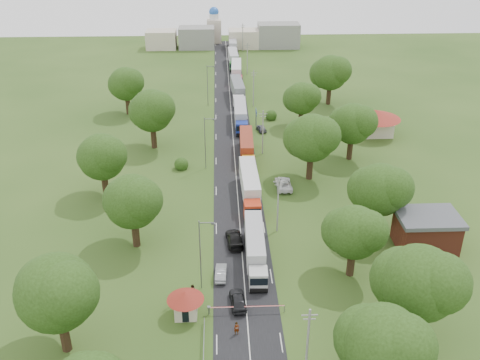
{
  "coord_description": "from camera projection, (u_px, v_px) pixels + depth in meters",
  "views": [
    {
      "loc": [
        -2.85,
        -74.45,
        43.33
      ],
      "look_at": [
        0.4,
        4.08,
        3.0
      ],
      "focal_mm": 40.0,
      "sensor_mm": 36.0,
      "label": 1
    }
  ],
  "objects": [
    {
      "name": "lamp_0",
      "position": [
        201.0,
        252.0,
        65.56
      ],
      "size": [
        2.03,
        0.22,
        10.0
      ],
      "color": "slate",
      "rests_on": "ground"
    },
    {
      "name": "truck_2",
      "position": [
        247.0,
        147.0,
        102.69
      ],
      "size": [
        2.74,
        14.22,
        3.94
      ],
      "color": "orange",
      "rests_on": "ground"
    },
    {
      "name": "truck_3",
      "position": [
        240.0,
        115.0,
        118.25
      ],
      "size": [
        2.78,
        15.09,
        4.18
      ],
      "color": "navy",
      "rests_on": "ground"
    },
    {
      "name": "tree_3",
      "position": [
        380.0,
        189.0,
        76.53
      ],
      "size": [
        8.8,
        8.8,
        11.07
      ],
      "color": "#382616",
      "rests_on": "ground"
    },
    {
      "name": "tree_9",
      "position": [
        57.0,
        291.0,
        55.23
      ],
      "size": [
        9.6,
        9.6,
        12.05
      ],
      "color": "#382616",
      "rests_on": "ground"
    },
    {
      "name": "road",
      "position": [
        235.0,
        156.0,
        103.85
      ],
      "size": [
        8.0,
        200.0,
        0.04
      ],
      "primitive_type": "cube",
      "color": "black",
      "rests_on": "ground"
    },
    {
      "name": "tree_5",
      "position": [
        352.0,
        123.0,
        99.72
      ],
      "size": [
        8.8,
        8.8,
        11.07
      ],
      "color": "#382616",
      "rests_on": "ground"
    },
    {
      "name": "pole_3",
      "position": [
        253.0,
        88.0,
        127.69
      ],
      "size": [
        1.6,
        0.24,
        9.0
      ],
      "color": "gray",
      "rests_on": "ground"
    },
    {
      "name": "tree_12",
      "position": [
        152.0,
        110.0,
        104.27
      ],
      "size": [
        9.6,
        9.6,
        12.05
      ],
      "color": "#382616",
      "rests_on": "ground"
    },
    {
      "name": "car_lane_front",
      "position": [
        238.0,
        300.0,
        64.79
      ],
      "size": [
        2.23,
        4.68,
        1.55
      ],
      "primitive_type": "imported",
      "rotation": [
        0.0,
        0.0,
        3.23
      ],
      "color": "black",
      "rests_on": "ground"
    },
    {
      "name": "tree_7",
      "position": [
        330.0,
        73.0,
        127.96
      ],
      "size": [
        9.6,
        9.6,
        12.05
      ],
      "color": "#382616",
      "rests_on": "ground"
    },
    {
      "name": "lamp_1",
      "position": [
        206.0,
        141.0,
        96.67
      ],
      "size": [
        2.03,
        0.22,
        10.0
      ],
      "color": "slate",
      "rests_on": "ground"
    },
    {
      "name": "truck_0",
      "position": [
        255.0,
        247.0,
        72.54
      ],
      "size": [
        2.66,
        14.24,
        3.94
      ],
      "color": "#BDBDBD",
      "rests_on": "ground"
    },
    {
      "name": "church",
      "position": [
        214.0,
        27.0,
        188.35
      ],
      "size": [
        5.0,
        5.0,
        12.3
      ],
      "color": "beige",
      "rests_on": "ground"
    },
    {
      "name": "tree_13",
      "position": [
        126.0,
        84.0,
        122.02
      ],
      "size": [
        8.8,
        8.8,
        11.07
      ],
      "color": "#382616",
      "rests_on": "ground"
    },
    {
      "name": "pole_1",
      "position": [
        278.0,
        204.0,
        77.91
      ],
      "size": [
        1.6,
        0.24,
        9.0
      ],
      "color": "gray",
      "rests_on": "ground"
    },
    {
      "name": "tree_1",
      "position": [
        419.0,
        282.0,
        56.63
      ],
      "size": [
        9.6,
        9.6,
        12.05
      ],
      "color": "#382616",
      "rests_on": "ground"
    },
    {
      "name": "truck_1",
      "position": [
        250.0,
        186.0,
        87.92
      ],
      "size": [
        2.97,
        15.67,
        4.34
      ],
      "color": "red",
      "rests_on": "ground"
    },
    {
      "name": "car_lane_rear",
      "position": [
        234.0,
        239.0,
        76.7
      ],
      "size": [
        2.68,
        5.62,
        1.58
      ],
      "primitive_type": "imported",
      "rotation": [
        0.0,
        0.0,
        3.23
      ],
      "color": "black",
      "rests_on": "ground"
    },
    {
      "name": "truck_5",
      "position": [
        237.0,
        72.0,
        148.77
      ],
      "size": [
        3.18,
        15.68,
        4.34
      ],
      "color": "#A61934",
      "rests_on": "ground"
    },
    {
      "name": "tree_10",
      "position": [
        132.0,
        201.0,
        73.47
      ],
      "size": [
        8.8,
        8.8,
        11.07
      ],
      "color": "#382616",
      "rests_on": "ground"
    },
    {
      "name": "truck_6",
      "position": [
        233.0,
        58.0,
        162.11
      ],
      "size": [
        2.97,
        14.94,
        4.13
      ],
      "color": "#246228",
      "rests_on": "ground"
    },
    {
      "name": "pole_5",
      "position": [
        243.0,
        37.0,
        177.47
      ],
      "size": [
        1.6,
        0.24,
        9.0
      ],
      "color": "gray",
      "rests_on": "ground"
    },
    {
      "name": "pole_2",
      "position": [
        263.0,
        132.0,
        102.8
      ],
      "size": [
        1.6,
        0.24,
        9.0
      ],
      "color": "gray",
      "rests_on": "ground"
    },
    {
      "name": "distant_town",
      "position": [
        228.0,
        37.0,
        182.28
      ],
      "size": [
        52.0,
        8.0,
        8.0
      ],
      "color": "gray",
      "rests_on": "ground"
    },
    {
      "name": "truck_7",
      "position": [
        233.0,
        46.0,
        177.19
      ],
      "size": [
        2.51,
        14.18,
        3.93
      ],
      "color": "#B0B0B0",
      "rests_on": "ground"
    },
    {
      "name": "car_verge_near",
      "position": [
        283.0,
        184.0,
        91.88
      ],
      "size": [
        2.7,
        5.72,
        1.58
      ],
      "primitive_type": "imported",
      "rotation": [
        0.0,
        0.0,
        3.16
      ],
      "color": "white",
      "rests_on": "ground"
    },
    {
      "name": "tree_2",
      "position": [
        354.0,
        232.0,
        67.7
      ],
      "size": [
        8.0,
        8.0,
        10.1
      ],
      "color": "#382616",
      "rests_on": "ground"
    },
    {
      "name": "house_cream",
      "position": [
        375.0,
        118.0,
        112.18
      ],
      "size": [
        10.08,
        10.08,
        5.8
      ],
      "color": "beige",
      "rests_on": "ground"
    },
    {
      "name": "tree_0",
      "position": [
        383.0,
        343.0,
        49.57
      ],
      "size": [
        8.8,
        8.8,
        11.07
      ],
      "color": "#382616",
      "rests_on": "ground"
    },
    {
      "name": "lamp_2",
      "position": [
        208.0,
        84.0,
        127.78
      ],
      "size": [
        2.03,
        0.22,
        10.0
      ],
      "color": "slate",
      "rests_on": "ground"
    },
    {
      "name": "info_sign",
      "position": [
        256.0,
        115.0,
        116.0
      ],
      "size": [
        0.12,
        3.1,
        4.1
      ],
      "color": "slate",
      "rests_on": "ground"
    },
    {
      "name": "pole_4",
      "position": [
        247.0,
        58.0,
        152.58
      ],
      "size": [
        1.6,
        0.24,
        9.0
      ],
      "color": "gray",
      "rests_on": "ground"
    },
    {
      "name": "truck_4",
      "position": [
        238.0,
        90.0,
        133.68
      ],
      "size": [
        3.37,
        15.64,
        4.32
      ],
      "color": "white",
      "rests_on": "ground"
    },
    {
      "name": "boom_barrier",
      "position": [
        235.0,
        308.0,
        63.39
      ],
      "size": [
        9.22,
        0.35,
        1.18
      ],
      "color": "slate",
      "rests_on": "ground"
    },
    {
      "name": "car_verge_far",
      "position": [
        261.0,
        128.0,
        115.28
      ],
      "size": [
        2.34,
        4.14,
        1.33
      ],
      "primitive_type": "imported",
      "rotation": [
        0.0,
        0.0,
        3.35
      ],
      "color": "#5A5B61",
      "rests_on": "ground"
    },
    {
      "name": "ground",
      "position": [
        239.0,
        208.0,
        86.07
      ],
      "size": [
        260.0,
        260.0,
        0.0
      ],
      "primitive_type": "plane",
      "color": "#2A4717",
      "rests_on": "ground"
    },
    {
      "name": "house_brick",
      "position": [
        426.0,
        231.0,
        75.15
      ],
      "size": [
        8.6,
        6.6,
        5.2
      ],
      "color": "maroon",
      "rests_on": "ground"
    },
    {
      "name": "car_lane_mid",
      "position": [
        221.0,
        273.0,
        69.82
      ],
      "size": [
        1.63,
        4.13,
        1.34
      ],
      "primitive_type": "imported",
      "rotation": [
        0.0,
        0.0,
        3.09
      ],
      "color": "gray",
      "rests_on": "ground"
    },
    {
      "name": "pole_0",
      "position": [
        308.0,
        343.0,
        53.02
      ],
      "size": [
        1.6,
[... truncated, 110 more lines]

